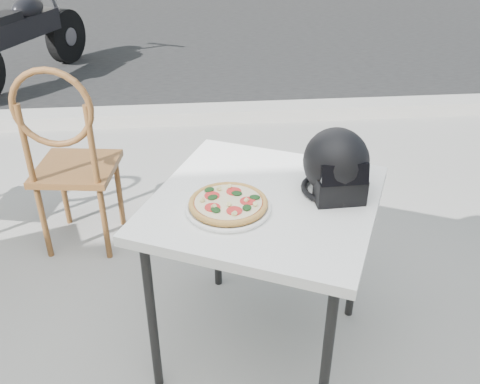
{
  "coord_description": "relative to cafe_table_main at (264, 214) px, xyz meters",
  "views": [
    {
      "loc": [
        0.22,
        -1.61,
        1.95
      ],
      "look_at": [
        0.39,
        0.18,
        0.88
      ],
      "focal_mm": 40.0,
      "sensor_mm": 36.0,
      "label": 1
    }
  ],
  "objects": [
    {
      "name": "cafe_table_main",
      "position": [
        0.0,
        0.0,
        0.0
      ],
      "size": [
        1.16,
        1.16,
        0.83
      ],
      "rotation": [
        0.0,
        0.0,
        -0.43
      ],
      "color": "white",
      "rests_on": "ground"
    },
    {
      "name": "curb",
      "position": [
        -0.49,
        2.79,
        -0.7
      ],
      "size": [
        30.0,
        0.25,
        0.12
      ],
      "primitive_type": "cube",
      "color": "#A7A49D",
      "rests_on": "ground"
    },
    {
      "name": "plate",
      "position": [
        -0.15,
        -0.08,
        0.08
      ],
      "size": [
        0.41,
        0.41,
        0.02
      ],
      "rotation": [
        0.0,
        0.0,
        -0.24
      ],
      "color": "white",
      "rests_on": "cafe_table_main"
    },
    {
      "name": "pizza",
      "position": [
        -0.15,
        -0.08,
        0.11
      ],
      "size": [
        0.38,
        0.38,
        0.04
      ],
      "rotation": [
        0.0,
        0.0,
        -0.29
      ],
      "color": "gold",
      "rests_on": "plate"
    },
    {
      "name": "cafe_chair_main",
      "position": [
        -0.97,
        0.89,
        -0.11
      ],
      "size": [
        0.5,
        0.5,
        1.15
      ],
      "rotation": [
        0.0,
        0.0,
        3.01
      ],
      "color": "brown",
      "rests_on": "ground"
    },
    {
      "name": "street_asphalt",
      "position": [
        -0.49,
        6.79,
        -0.75
      ],
      "size": [
        30.0,
        8.0,
        0.0
      ],
      "primitive_type": "cube",
      "color": "black",
      "rests_on": "ground"
    },
    {
      "name": "motorcycle",
      "position": [
        -2.03,
        4.09,
        -0.3
      ],
      "size": [
        0.96,
        1.93,
        1.03
      ],
      "rotation": [
        0.0,
        0.0,
        -0.43
      ],
      "color": "black",
      "rests_on": "street_asphalt"
    },
    {
      "name": "helmet",
      "position": [
        0.29,
        0.02,
        0.2
      ],
      "size": [
        0.28,
        0.29,
        0.27
      ],
      "rotation": [
        0.0,
        0.0,
        0.04
      ],
      "color": "black",
      "rests_on": "cafe_table_main"
    }
  ]
}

